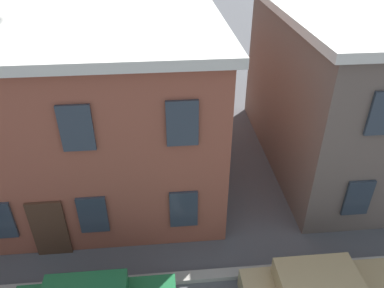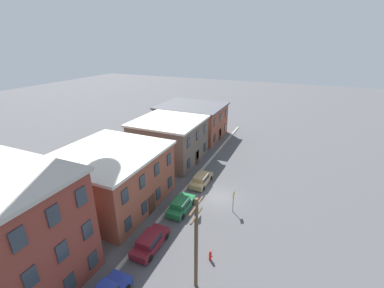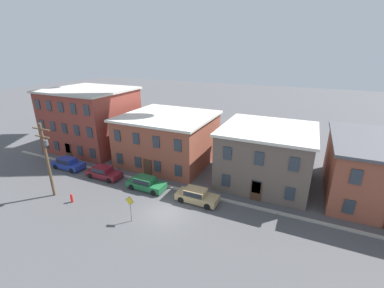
# 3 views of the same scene
# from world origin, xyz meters

# --- Properties ---
(ground_plane) EXTENTS (200.00, 200.00, 0.00)m
(ground_plane) POSITION_xyz_m (0.00, 0.00, 0.00)
(ground_plane) COLOR #4C4C4F
(kerb_strip) EXTENTS (56.00, 0.36, 0.16)m
(kerb_strip) POSITION_xyz_m (0.00, 4.50, 0.08)
(kerb_strip) COLOR #9E998E
(kerb_strip) RESTS_ON ground_plane
(apartment_corner) EXTENTS (12.23, 10.78, 9.32)m
(apartment_corner) POSITION_xyz_m (-19.60, 11.13, 4.67)
(apartment_corner) COLOR brown
(apartment_corner) RESTS_ON ground_plane
(apartment_midblock) EXTENTS (11.94, 11.12, 6.60)m
(apartment_midblock) POSITION_xyz_m (-5.93, 11.30, 3.31)
(apartment_midblock) COLOR brown
(apartment_midblock) RESTS_ON ground_plane
(apartment_far) EXTENTS (10.32, 10.12, 6.64)m
(apartment_far) POSITION_xyz_m (7.44, 10.80, 3.33)
(apartment_far) COLOR #66564C
(apartment_far) RESTS_ON ground_plane
(apartment_annex) EXTENTS (10.75, 12.38, 6.34)m
(apartment_annex) POSITION_xyz_m (19.20, 11.93, 3.18)
(apartment_annex) COLOR brown
(apartment_annex) RESTS_ON ground_plane
(car_blue) EXTENTS (4.40, 1.92, 1.43)m
(car_blue) POSITION_xyz_m (-16.79, 3.34, 0.75)
(car_blue) COLOR #233899
(car_blue) RESTS_ON ground_plane
(car_maroon) EXTENTS (4.40, 1.92, 1.43)m
(car_maroon) POSITION_xyz_m (-10.63, 3.29, 0.75)
(car_maroon) COLOR maroon
(car_maroon) RESTS_ON ground_plane
(car_green) EXTENTS (4.40, 1.92, 1.43)m
(car_green) POSITION_xyz_m (-4.32, 3.14, 0.75)
(car_green) COLOR #1E6638
(car_green) RESTS_ON ground_plane
(car_tan) EXTENTS (4.40, 1.92, 1.43)m
(car_tan) POSITION_xyz_m (1.94, 3.13, 0.75)
(car_tan) COLOR tan
(car_tan) RESTS_ON ground_plane
(caution_sign) EXTENTS (0.92, 0.08, 2.64)m
(caution_sign) POSITION_xyz_m (-2.20, -2.35, 1.76)
(caution_sign) COLOR slate
(caution_sign) RESTS_ON ground_plane
(utility_pole) EXTENTS (2.40, 0.44, 8.11)m
(utility_pole) POSITION_xyz_m (-12.59, -2.16, 4.57)
(utility_pole) COLOR brown
(utility_pole) RESTS_ON ground_plane
(fire_hydrant) EXTENTS (0.24, 0.34, 0.96)m
(fire_hydrant) POSITION_xyz_m (-9.76, -2.34, 0.48)
(fire_hydrant) COLOR red
(fire_hydrant) RESTS_ON ground_plane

